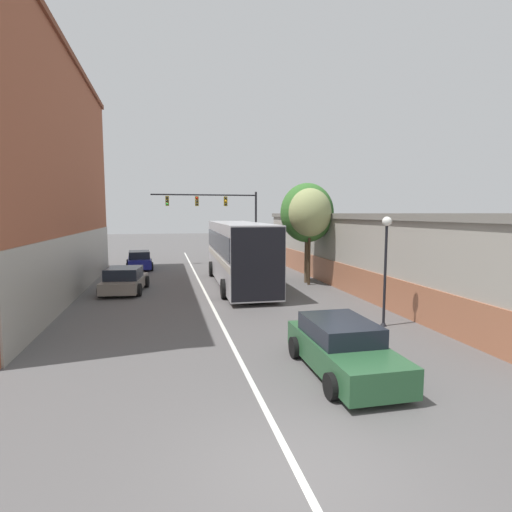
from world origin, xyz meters
name	(u,v)px	position (x,y,z in m)	size (l,w,h in m)	color
ground_plane	(299,474)	(0.00, 0.00, 0.00)	(160.00, 160.00, 0.00)	#565454
lane_center_line	(204,291)	(0.00, 15.95, 0.00)	(0.14, 43.89, 0.01)	silver
building_left_brick	(3,171)	(-9.79, 16.63, 6.32)	(6.89, 21.78, 12.42)	#995138
building_right_storefront	(385,248)	(10.53, 15.22, 2.24)	(6.38, 27.53, 4.24)	#9E998E
bus	(238,250)	(2.17, 17.27, 2.07)	(3.12, 11.91, 3.70)	#B7B7BC
hatchback_foreground	(342,348)	(2.51, 3.76, 0.66)	(2.05, 4.40, 1.38)	#285633
parked_car_left_near	(125,280)	(-4.22, 16.51, 0.65)	(2.47, 4.22, 1.36)	slate
parked_car_left_mid	(139,261)	(-3.98, 25.58, 0.67)	(2.13, 4.06, 1.40)	navy
traffic_signal_gantry	(221,210)	(2.62, 27.88, 4.56)	(8.85, 0.36, 6.07)	black
street_lamp	(386,258)	(5.94, 7.48, 2.58)	(0.35, 0.35, 4.12)	black
street_tree_near	(310,213)	(6.26, 16.41, 4.28)	(2.57, 2.32, 5.71)	#3D2D1E
street_tree_far	(307,213)	(6.38, 17.16, 4.26)	(3.24, 2.92, 6.06)	brown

